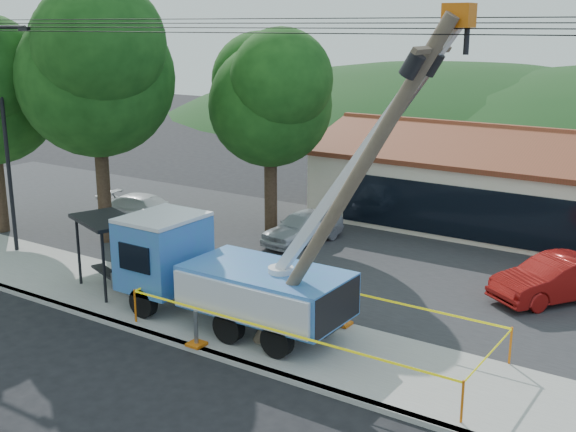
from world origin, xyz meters
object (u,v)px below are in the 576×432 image
at_px(car_silver, 303,245).
at_px(utility_truck, 224,271).
at_px(car_red, 554,302).
at_px(car_white, 148,226).
at_px(bus_shelter, 111,237).
at_px(leaning_pole, 352,184).

bearing_deg(car_silver, utility_truck, -65.50).
relative_size(car_red, car_white, 0.97).
bearing_deg(bus_shelter, car_red, 49.58).
relative_size(leaning_pole, bus_shelter, 3.06).
height_order(car_red, car_white, car_red).
distance_m(bus_shelter, car_red, 15.09).
bearing_deg(leaning_pole, bus_shelter, 175.52).
bearing_deg(car_silver, car_red, 3.16).
relative_size(car_silver, car_red, 0.90).
relative_size(leaning_pole, car_silver, 2.27).
bearing_deg(car_white, car_silver, -85.17).
xyz_separation_m(utility_truck, car_white, (-10.08, 6.91, -1.79)).
height_order(bus_shelter, car_red, bus_shelter).
height_order(utility_truck, leaning_pole, utility_truck).
distance_m(leaning_pole, car_red, 10.25).
bearing_deg(utility_truck, bus_shelter, 177.87).
distance_m(leaning_pole, bus_shelter, 10.20).
xyz_separation_m(bus_shelter, car_silver, (2.46, 8.27, -2.01)).
relative_size(utility_truck, car_white, 2.37).
height_order(bus_shelter, car_silver, bus_shelter).
bearing_deg(car_red, leaning_pole, -77.88).
height_order(leaning_pole, car_red, leaning_pole).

